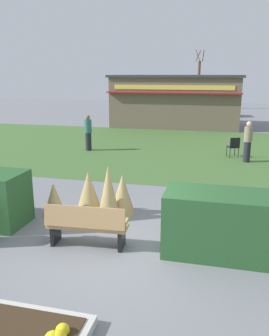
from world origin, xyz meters
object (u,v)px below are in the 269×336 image
at_px(person_standing, 248,141).
at_px(tree_right_bg, 199,84).
at_px(parked_car_center_slot, 214,108).
at_px(park_bench, 87,225).
at_px(parked_car_west_slot, 152,107).
at_px(person_strolling, 88,132).
at_px(cafe_chair_east, 234,146).
at_px(food_kiosk, 176,101).

xyz_separation_m(person_standing, tree_right_bg, (-3.63, 22.52, 1.70)).
bearing_deg(parked_car_center_slot, tree_right_bg, 106.84).
relative_size(park_bench, parked_car_west_slot, 0.41).
bearing_deg(person_strolling, park_bench, 42.39).
relative_size(parked_car_center_slot, tree_right_bg, 0.74).
bearing_deg(tree_right_bg, person_strolling, -99.22).
xyz_separation_m(person_strolling, person_standing, (7.19, -0.59, 0.00)).
distance_m(park_bench, parked_car_west_slot, 25.41).
bearing_deg(tree_right_bg, parked_car_center_slot, -73.16).
bearing_deg(cafe_chair_east, person_strolling, -178.91).
bearing_deg(food_kiosk, tree_right_bg, 87.25).
distance_m(park_bench, person_strolling, 9.83).
distance_m(parked_car_west_slot, parked_car_center_slot, 5.46).
bearing_deg(parked_car_center_slot, food_kiosk, -109.94).
height_order(person_strolling, parked_car_west_slot, person_strolling).
xyz_separation_m(person_strolling, tree_right_bg, (3.56, 21.93, 1.70)).
bearing_deg(cafe_chair_east, park_bench, -108.84).
bearing_deg(park_bench, person_strolling, 110.86).
relative_size(person_strolling, tree_right_bg, 0.29).
bearing_deg(parked_car_west_slot, cafe_chair_east, -66.86).
height_order(park_bench, person_strolling, person_strolling).
distance_m(person_strolling, person_standing, 7.21).
height_order(food_kiosk, tree_right_bg, tree_right_bg).
relative_size(cafe_chair_east, person_standing, 0.53).
distance_m(cafe_chair_east, person_standing, 0.94).
height_order(cafe_chair_east, person_standing, person_standing).
xyz_separation_m(park_bench, parked_car_center_slot, (1.86, 25.15, 0.16)).
xyz_separation_m(cafe_chair_east, person_strolling, (-6.67, -0.13, 0.33)).
height_order(parked_car_center_slot, tree_right_bg, tree_right_bg).
height_order(cafe_chair_east, parked_car_west_slot, parked_car_west_slot).
height_order(park_bench, person_standing, person_standing).
bearing_deg(person_standing, tree_right_bg, 67.65).
bearing_deg(parked_car_center_slot, person_strolling, -108.55).
bearing_deg(person_standing, food_kiosk, 81.62).
bearing_deg(park_bench, person_standing, 66.74).
xyz_separation_m(cafe_chair_east, tree_right_bg, (-3.11, 21.80, 2.03)).
distance_m(park_bench, tree_right_bg, 31.17).
distance_m(person_strolling, parked_car_west_slot, 15.98).
bearing_deg(parked_car_west_slot, park_bench, -81.86).
bearing_deg(cafe_chair_east, tree_right_bg, 98.13).
distance_m(person_standing, tree_right_bg, 22.87).
height_order(person_standing, tree_right_bg, tree_right_bg).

